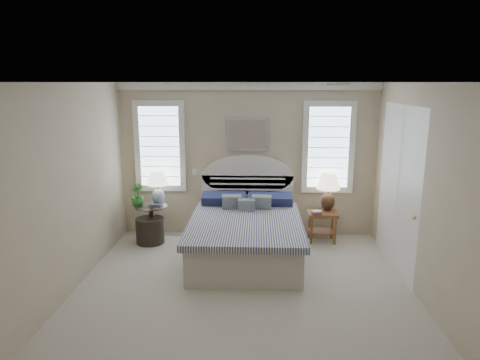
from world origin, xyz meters
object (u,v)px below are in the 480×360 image
Objects in this scene: bed at (246,232)px; lamp_left at (158,184)px; floor_pot at (150,230)px; lamp_right at (328,187)px; side_table_left at (152,219)px; nightstand_right at (322,220)px.

lamp_left is at bearing 155.22° from bed.
floor_pot is 0.72× the size of lamp_right.
side_table_left is 1.05× the size of lamp_left.
floor_pot is 0.80× the size of lamp_left.
bed is 3.42× the size of lamp_right.
bed is at bearing -24.78° from lamp_left.
lamp_left is (0.12, 0.22, 0.78)m from floor_pot.
lamp_right is (0.10, 0.12, 0.55)m from nightstand_right.
bed is at bearing -151.97° from nightstand_right.
side_table_left is 2.95m from nightstand_right.
lamp_right is at bearing 1.86° from lamp_left.
lamp_left reaches higher than nightstand_right.
lamp_right is (2.94, 0.10, -0.06)m from lamp_left.
nightstand_right is 1.10× the size of floor_pot.
bed is at bearing -149.94° from lamp_right.
bed is 1.47m from nightstand_right.
floor_pot is at bearing -174.15° from lamp_right.
nightstand_right is (1.30, 0.69, 0.00)m from bed.
lamp_left reaches higher than lamp_right.
side_table_left is at bearing -178.06° from nightstand_right.
lamp_right reaches higher than nightstand_right.
nightstand_right is at bearing -0.43° from lamp_left.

